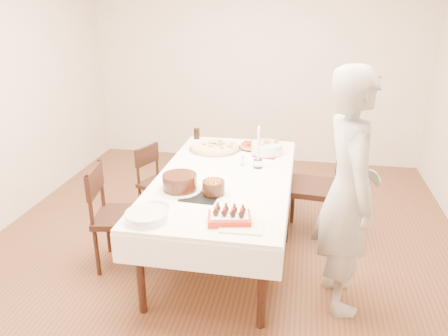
% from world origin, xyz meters
% --- Properties ---
extents(floor, '(5.00, 5.00, 0.00)m').
position_xyz_m(floor, '(0.00, 0.00, 0.00)').
color(floor, '#532D1C').
rests_on(floor, ground).
extents(wall_back, '(4.50, 0.04, 2.70)m').
position_xyz_m(wall_back, '(0.00, 2.50, 1.35)').
color(wall_back, beige).
rests_on(wall_back, floor).
extents(wall_front, '(4.50, 0.04, 2.70)m').
position_xyz_m(wall_front, '(0.00, -2.50, 1.35)').
color(wall_front, beige).
rests_on(wall_front, floor).
extents(dining_table, '(1.47, 2.30, 0.75)m').
position_xyz_m(dining_table, '(0.03, -0.04, 0.38)').
color(dining_table, white).
rests_on(dining_table, floor).
extents(chair_right_savory, '(0.57, 0.57, 1.02)m').
position_xyz_m(chair_right_savory, '(0.80, 0.40, 0.51)').
color(chair_right_savory, '#331811').
rests_on(chair_right_savory, floor).
extents(chair_left_savory, '(0.52, 0.52, 0.78)m').
position_xyz_m(chair_left_savory, '(-0.74, 0.48, 0.39)').
color(chair_left_savory, '#331811').
rests_on(chair_left_savory, floor).
extents(chair_left_dessert, '(0.54, 0.54, 0.91)m').
position_xyz_m(chair_left_dessert, '(-0.80, -0.40, 0.46)').
color(chair_left_dessert, '#331811').
rests_on(chair_left_dessert, floor).
extents(person, '(0.56, 0.74, 1.81)m').
position_xyz_m(person, '(1.02, -0.56, 0.90)').
color(person, '#B7B3AC').
rests_on(person, floor).
extents(pizza_white, '(0.70, 0.70, 0.04)m').
position_xyz_m(pizza_white, '(-0.19, 0.63, 0.77)').
color(pizza_white, beige).
rests_on(pizza_white, dining_table).
extents(pizza_pepperoni, '(0.37, 0.37, 0.04)m').
position_xyz_m(pizza_pepperoni, '(0.17, 0.75, 0.77)').
color(pizza_pepperoni, red).
rests_on(pizza_pepperoni, dining_table).
extents(red_placemat, '(0.27, 0.27, 0.01)m').
position_xyz_m(red_placemat, '(0.33, 0.56, 0.75)').
color(red_placemat, '#B21E1E').
rests_on(red_placemat, dining_table).
extents(pasta_bowl, '(0.32, 0.32, 0.10)m').
position_xyz_m(pasta_bowl, '(0.33, 0.61, 0.81)').
color(pasta_bowl, white).
rests_on(pasta_bowl, dining_table).
extents(taper_candle, '(0.09, 0.09, 0.40)m').
position_xyz_m(taper_candle, '(0.29, 0.21, 0.95)').
color(taper_candle, white).
rests_on(taper_candle, dining_table).
extents(shaker_pair, '(0.09, 0.09, 0.08)m').
position_xyz_m(shaker_pair, '(0.14, 0.23, 0.79)').
color(shaker_pair, white).
rests_on(shaker_pair, dining_table).
extents(cola_glass, '(0.07, 0.07, 0.12)m').
position_xyz_m(cola_glass, '(-0.46, 0.95, 0.81)').
color(cola_glass, black).
rests_on(cola_glass, dining_table).
extents(layer_cake, '(0.39, 0.39, 0.14)m').
position_xyz_m(layer_cake, '(-0.27, -0.41, 0.82)').
color(layer_cake, '#33160C').
rests_on(layer_cake, dining_table).
extents(cake_board, '(0.30, 0.30, 0.01)m').
position_xyz_m(cake_board, '(-0.08, -0.47, 0.75)').
color(cake_board, black).
rests_on(cake_board, dining_table).
extents(birthday_cake, '(0.19, 0.19, 0.16)m').
position_xyz_m(birthday_cake, '(0.01, -0.43, 0.84)').
color(birthday_cake, '#361E0E').
rests_on(birthday_cake, dining_table).
extents(strawberry_box, '(0.33, 0.25, 0.07)m').
position_xyz_m(strawberry_box, '(0.21, -0.85, 0.79)').
color(strawberry_box, red).
rests_on(strawberry_box, dining_table).
extents(box_lid, '(0.30, 0.21, 0.02)m').
position_xyz_m(box_lid, '(0.31, -0.91, 0.75)').
color(box_lid, beige).
rests_on(box_lid, dining_table).
extents(plate_stack, '(0.35, 0.35, 0.06)m').
position_xyz_m(plate_stack, '(-0.36, -0.93, 0.78)').
color(plate_stack, white).
rests_on(plate_stack, dining_table).
extents(china_plate, '(0.26, 0.26, 0.01)m').
position_xyz_m(china_plate, '(-0.36, -0.74, 0.75)').
color(china_plate, white).
rests_on(china_plate, dining_table).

